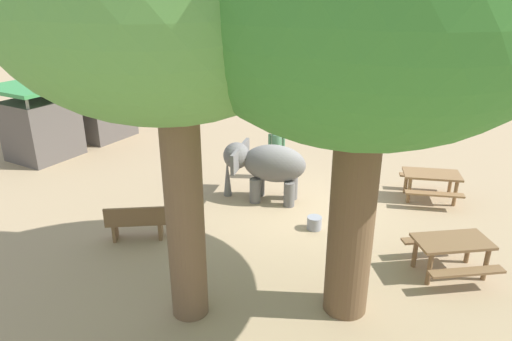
% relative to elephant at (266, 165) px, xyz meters
% --- Properties ---
extents(ground_plane, '(60.00, 60.00, 0.00)m').
position_rel_elephant_xyz_m(ground_plane, '(-0.04, -1.16, -1.03)').
color(ground_plane, tan).
extents(elephant, '(1.67, 2.34, 1.61)m').
position_rel_elephant_xyz_m(elephant, '(0.00, 0.00, 0.00)').
color(elephant, slate).
rests_on(elephant, ground_plane).
extents(person_handler, '(0.32, 0.47, 1.62)m').
position_rel_elephant_xyz_m(person_handler, '(1.55, 0.47, -0.08)').
color(person_handler, '#3F3833').
rests_on(person_handler, ground_plane).
extents(wooden_bench, '(1.14, 1.37, 0.88)m').
position_rel_elephant_xyz_m(wooden_bench, '(-3.41, 1.53, -0.56)').
color(wooden_bench, brown).
rests_on(wooden_bench, ground_plane).
extents(picnic_table_near, '(2.09, 2.09, 0.78)m').
position_rel_elephant_xyz_m(picnic_table_near, '(-1.20, -5.00, -0.44)').
color(picnic_table_near, brown).
rests_on(picnic_table_near, ground_plane).
extents(picnic_table_far, '(1.91, 1.92, 0.78)m').
position_rel_elephant_xyz_m(picnic_table_far, '(2.29, -3.94, -0.44)').
color(picnic_table_far, olive).
rests_on(picnic_table_far, ground_plane).
extents(market_stall_green, '(2.50, 2.50, 2.52)m').
position_rel_elephant_xyz_m(market_stall_green, '(-0.78, 8.25, 0.11)').
color(market_stall_green, '#59514C').
rests_on(market_stall_green, ground_plane).
extents(market_stall_red, '(2.50, 2.50, 2.52)m').
position_rel_elephant_xyz_m(market_stall_red, '(1.82, 8.25, 0.11)').
color(market_stall_red, '#59514C').
rests_on(market_stall_red, ground_plane).
extents(feed_bucket, '(0.36, 0.36, 0.32)m').
position_rel_elephant_xyz_m(feed_bucket, '(-0.87, -1.85, -0.87)').
color(feed_bucket, gray).
rests_on(feed_bucket, ground_plane).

